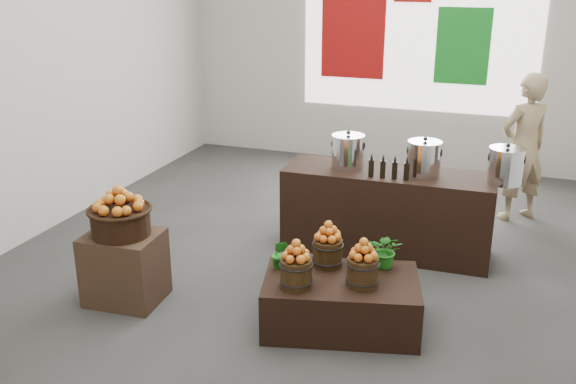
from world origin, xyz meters
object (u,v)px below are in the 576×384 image
(stock_pot_center, at_px, (424,159))
(wicker_basket, at_px, (121,222))
(crate, at_px, (125,267))
(stock_pot_left, at_px, (348,152))
(counter, at_px, (387,212))
(stock_pot_right, at_px, (506,167))
(shopper, at_px, (523,148))
(display_table, at_px, (341,302))

(stock_pot_center, bearing_deg, wicker_basket, -141.37)
(crate, bearing_deg, stock_pot_left, 49.97)
(counter, relative_size, stock_pot_right, 6.47)
(counter, height_order, stock_pot_left, stock_pot_left)
(stock_pot_left, relative_size, stock_pot_center, 1.00)
(crate, xyz_separation_m, stock_pot_left, (1.46, 1.74, 0.68))
(counter, bearing_deg, crate, -138.17)
(shopper, bearing_deg, counter, 8.33)
(stock_pot_left, height_order, shopper, shopper)
(counter, relative_size, stock_pot_left, 6.47)
(display_table, bearing_deg, shopper, 52.74)
(stock_pot_right, distance_m, shopper, 1.36)
(counter, distance_m, stock_pot_right, 1.20)
(counter, relative_size, shopper, 1.23)
(crate, xyz_separation_m, stock_pot_right, (2.94, 1.77, 0.68))
(crate, distance_m, wicker_basket, 0.41)
(display_table, xyz_separation_m, stock_pot_right, (1.10, 1.56, 0.78))
(display_table, height_order, shopper, shopper)
(stock_pot_center, bearing_deg, stock_pot_right, 1.18)
(wicker_basket, bearing_deg, stock_pot_left, 49.97)
(display_table, height_order, counter, counter)
(stock_pot_center, bearing_deg, stock_pot_left, -178.82)
(display_table, relative_size, stock_pot_left, 3.84)
(stock_pot_center, relative_size, shopper, 0.19)
(crate, height_order, wicker_basket, wicker_basket)
(wicker_basket, xyz_separation_m, counter, (1.88, 1.75, -0.30))
(shopper, bearing_deg, stock_pot_center, 16.69)
(wicker_basket, height_order, shopper, shopper)
(wicker_basket, distance_m, counter, 2.59)
(stock_pot_right, relative_size, shopper, 0.19)
(display_table, bearing_deg, wicker_basket, 172.77)
(wicker_basket, xyz_separation_m, shopper, (3.09, 3.12, 0.11))
(crate, relative_size, stock_pot_left, 1.94)
(counter, xyz_separation_m, stock_pot_right, (1.06, 0.02, 0.57))
(crate, height_order, counter, counter)
(counter, distance_m, stock_pot_left, 0.71)
(crate, relative_size, shopper, 0.37)
(stock_pot_left, xyz_separation_m, stock_pot_right, (1.47, 0.03, 0.00))
(wicker_basket, bearing_deg, display_table, 6.62)
(wicker_basket, bearing_deg, shopper, 45.25)
(stock_pot_left, distance_m, stock_pot_center, 0.74)
(stock_pot_left, bearing_deg, display_table, -76.42)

